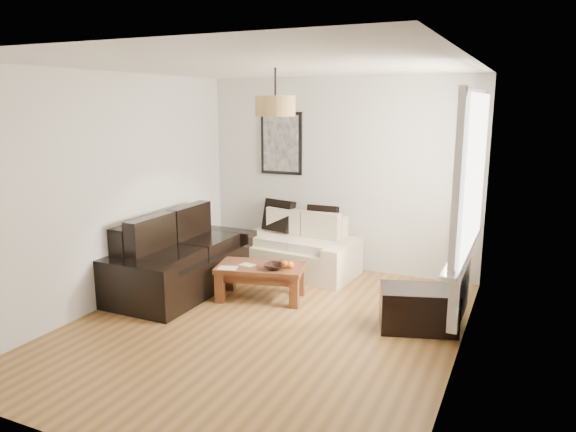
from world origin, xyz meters
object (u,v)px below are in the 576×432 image
at_px(loveseat_cream, 298,245).
at_px(coffee_table, 261,282).
at_px(sofa_leather, 183,254).
at_px(ottoman, 418,309).

distance_m(loveseat_cream, coffee_table, 1.10).
xyz_separation_m(sofa_leather, coffee_table, (1.03, 0.08, -0.23)).
bearing_deg(coffee_table, loveseat_cream, 90.10).
height_order(loveseat_cream, sofa_leather, sofa_leather).
distance_m(sofa_leather, ottoman, 2.89).
bearing_deg(sofa_leather, coffee_table, -85.50).
xyz_separation_m(coffee_table, ottoman, (1.85, -0.09, 0.01)).
bearing_deg(ottoman, sofa_leather, 179.80).
xyz_separation_m(loveseat_cream, ottoman, (1.85, -1.17, -0.17)).
height_order(coffee_table, ottoman, ottoman).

